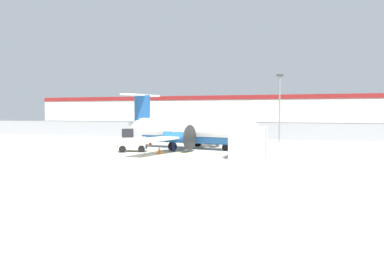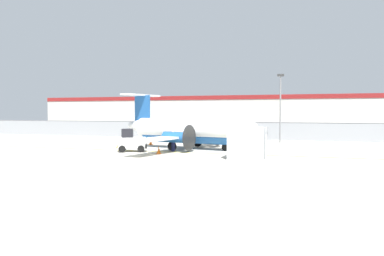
% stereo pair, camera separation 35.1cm
% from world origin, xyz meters
% --- Properties ---
extents(ground_plane, '(140.00, 140.00, 0.01)m').
position_xyz_m(ground_plane, '(0.00, 2.00, 0.00)').
color(ground_plane, '#B7B2A3').
extents(perimeter_fence, '(98.00, 0.10, 2.10)m').
position_xyz_m(perimeter_fence, '(0.00, 18.00, 1.12)').
color(perimeter_fence, gray).
rests_on(perimeter_fence, ground).
extents(parking_lot_strip, '(98.00, 17.00, 0.12)m').
position_xyz_m(parking_lot_strip, '(0.00, 29.50, 0.06)').
color(parking_lot_strip, '#38383A').
rests_on(parking_lot_strip, ground).
extents(background_building, '(91.00, 8.10, 6.50)m').
position_xyz_m(background_building, '(0.00, 47.99, 3.26)').
color(background_building, beige).
rests_on(background_building, ground).
extents(commuter_airplane, '(13.31, 15.98, 4.92)m').
position_xyz_m(commuter_airplane, '(1.14, 5.02, 1.60)').
color(commuter_airplane, white).
rests_on(commuter_airplane, ground).
extents(baggage_tug, '(2.58, 2.10, 1.88)m').
position_xyz_m(baggage_tug, '(-2.79, 1.32, 0.86)').
color(baggage_tug, silver).
rests_on(baggage_tug, ground).
extents(ground_crew_worker, '(0.52, 0.47, 1.70)m').
position_xyz_m(ground_crew_worker, '(0.42, 2.52, 0.95)').
color(ground_crew_worker, '#191E4C').
rests_on(ground_crew_worker, ground).
extents(cargo_container, '(2.44, 2.05, 2.20)m').
position_xyz_m(cargo_container, '(7.06, -0.57, 1.10)').
color(cargo_container, silver).
rests_on(cargo_container, ground).
extents(traffic_cone_near_left, '(0.36, 0.36, 0.64)m').
position_xyz_m(traffic_cone_near_left, '(-4.05, 7.98, 0.31)').
color(traffic_cone_near_left, orange).
rests_on(traffic_cone_near_left, ground).
extents(traffic_cone_near_right, '(0.36, 0.36, 0.64)m').
position_xyz_m(traffic_cone_near_right, '(-5.41, 3.86, 0.31)').
color(traffic_cone_near_right, orange).
rests_on(traffic_cone_near_right, ground).
extents(traffic_cone_far_left, '(0.36, 0.36, 0.64)m').
position_xyz_m(traffic_cone_far_left, '(6.31, 4.86, 0.31)').
color(traffic_cone_far_left, orange).
rests_on(traffic_cone_far_left, ground).
extents(traffic_cone_far_right, '(0.36, 0.36, 0.64)m').
position_xyz_m(traffic_cone_far_right, '(0.01, 0.46, 0.31)').
color(traffic_cone_far_right, orange).
rests_on(traffic_cone_far_right, ground).
extents(parked_car_0, '(4.20, 2.01, 1.58)m').
position_xyz_m(parked_car_0, '(-13.22, 27.78, 0.89)').
color(parked_car_0, black).
rests_on(parked_car_0, parking_lot_strip).
extents(parked_car_1, '(4.30, 2.21, 1.58)m').
position_xyz_m(parked_car_1, '(-4.31, 25.81, 0.89)').
color(parked_car_1, navy).
rests_on(parked_car_1, parking_lot_strip).
extents(parked_car_2, '(4.33, 2.29, 1.58)m').
position_xyz_m(parked_car_2, '(3.11, 25.57, 0.89)').
color(parked_car_2, '#19662D').
rests_on(parked_car_2, parking_lot_strip).
extents(parked_car_3, '(4.26, 2.12, 1.58)m').
position_xyz_m(parked_car_3, '(13.92, 32.37, 0.89)').
color(parked_car_3, '#19662D').
rests_on(parked_car_3, parking_lot_strip).
extents(apron_light_pole, '(0.70, 0.30, 7.27)m').
position_xyz_m(apron_light_pole, '(8.08, 14.40, 4.30)').
color(apron_light_pole, slate).
rests_on(apron_light_pole, ground).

